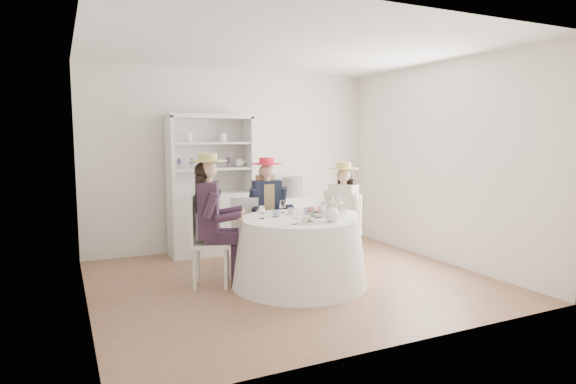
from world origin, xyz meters
name	(u,v)px	position (x,y,z in m)	size (l,w,h in m)	color
ground	(292,280)	(0.00, 0.00, 0.00)	(4.50, 4.50, 0.00)	brown
ceiling	(292,48)	(0.00, 0.00, 2.70)	(4.50, 4.50, 0.00)	white
wall_back	(235,160)	(0.00, 2.00, 1.35)	(4.50, 4.50, 0.00)	white
wall_front	(402,182)	(0.00, -2.00, 1.35)	(4.50, 4.50, 0.00)	white
wall_left	(81,174)	(-2.25, 0.00, 1.35)	(4.50, 4.50, 0.00)	white
wall_right	(440,163)	(2.25, 0.00, 1.35)	(4.50, 4.50, 0.00)	white
tea_table	(299,251)	(0.01, -0.18, 0.39)	(1.56, 1.56, 0.78)	white
hutch	(211,205)	(-0.48, 1.73, 0.72)	(1.20, 0.45, 2.02)	silver
side_table	(292,220)	(0.86, 1.75, 0.38)	(0.49, 0.49, 0.76)	silver
hatbox	(292,187)	(0.86, 1.75, 0.92)	(0.31, 0.31, 0.31)	black
guest_left	(211,212)	(-0.91, 0.22, 0.86)	(0.63, 0.57, 1.52)	silver
guest_mid	(267,204)	(0.04, 0.83, 0.81)	(0.52, 0.54, 1.43)	silver
guest_right	(342,208)	(0.89, 0.31, 0.77)	(0.58, 0.53, 1.37)	silver
spare_chair	(246,229)	(-0.25, 0.89, 0.49)	(0.51, 0.51, 0.92)	silver
teacup_a	(277,214)	(-0.20, -0.02, 0.82)	(0.09, 0.09, 0.07)	white
teacup_b	(290,212)	(0.03, 0.09, 0.81)	(0.07, 0.07, 0.07)	white
teacup_c	(307,211)	(0.20, 0.00, 0.82)	(0.09, 0.09, 0.07)	white
flower_bowl	(316,215)	(0.21, -0.22, 0.81)	(0.22, 0.22, 0.05)	white
flower_arrangement	(317,210)	(0.21, -0.22, 0.86)	(0.17, 0.17, 0.06)	#E2717B
table_teapot	(332,215)	(0.22, -0.56, 0.86)	(0.23, 0.16, 0.17)	white
sandwich_plate	(308,221)	(-0.04, -0.50, 0.80)	(0.27, 0.27, 0.06)	white
cupcake_stand	(336,209)	(0.46, -0.23, 0.86)	(0.24, 0.24, 0.22)	white
stemware_set	(299,211)	(0.01, -0.18, 0.86)	(0.90, 0.87, 0.15)	white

